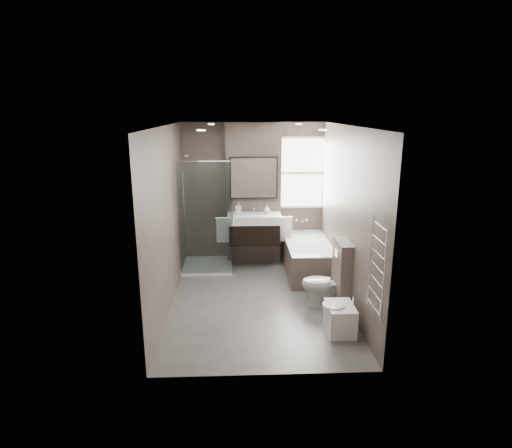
{
  "coord_description": "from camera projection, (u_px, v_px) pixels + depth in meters",
  "views": [
    {
      "loc": [
        -0.29,
        -5.99,
        2.82
      ],
      "look_at": [
        -0.02,
        0.15,
        1.17
      ],
      "focal_mm": 30.0,
      "sensor_mm": 36.0,
      "label": 1
    }
  ],
  "objects": [
    {
      "name": "towel_right",
      "position": [
        285.0,
        229.0,
        7.72
      ],
      "size": [
        0.24,
        0.06,
        0.44
      ],
      "primitive_type": "cube",
      "color": "silver",
      "rests_on": "vanity_pier"
    },
    {
      "name": "soap_bottle_b",
      "position": [
        267.0,
        209.0,
        7.72
      ],
      "size": [
        0.12,
        0.12,
        0.15
      ],
      "primitive_type": "imported",
      "color": "white",
      "rests_on": "vanity"
    },
    {
      "name": "bidet",
      "position": [
        340.0,
        318.0,
        5.54
      ],
      "size": [
        0.41,
        0.47,
        0.5
      ],
      "color": "white",
      "rests_on": "ground"
    },
    {
      "name": "bathtub",
      "position": [
        307.0,
        256.0,
        7.54
      ],
      "size": [
        0.75,
        1.6,
        0.57
      ],
      "color": "#554943",
      "rests_on": "ground"
    },
    {
      "name": "cistern_box",
      "position": [
        342.0,
        274.0,
        6.21
      ],
      "size": [
        0.19,
        0.55,
        1.0
      ],
      "color": "#554943",
      "rests_on": "ground"
    },
    {
      "name": "room",
      "position": [
        258.0,
        218.0,
        6.19
      ],
      "size": [
        2.7,
        3.9,
        2.7
      ],
      "color": "#534F4C",
      "rests_on": "ground"
    },
    {
      "name": "soap_bottle_a",
      "position": [
        238.0,
        209.0,
        7.6
      ],
      "size": [
        0.1,
        0.1,
        0.22
      ],
      "primitive_type": "imported",
      "color": "white",
      "rests_on": "vanity"
    },
    {
      "name": "vanity_pier",
      "position": [
        253.0,
        194.0,
        7.9
      ],
      "size": [
        1.0,
        0.25,
        2.6
      ],
      "primitive_type": "cube",
      "color": "#554943",
      "rests_on": "ground"
    },
    {
      "name": "vanity",
      "position": [
        254.0,
        228.0,
        7.71
      ],
      "size": [
        0.95,
        0.47,
        0.66
      ],
      "color": "black",
      "rests_on": "vanity_pier"
    },
    {
      "name": "shower_enclosure",
      "position": [
        213.0,
        243.0,
        7.67
      ],
      "size": [
        0.9,
        0.9,
        2.0
      ],
      "color": "white",
      "rests_on": "ground"
    },
    {
      "name": "window",
      "position": [
        302.0,
        173.0,
        7.94
      ],
      "size": [
        0.98,
        0.06,
        1.33
      ],
      "color": "white",
      "rests_on": "room"
    },
    {
      "name": "towel_radiator",
      "position": [
        377.0,
        267.0,
        4.74
      ],
      "size": [
        0.03,
        0.49,
        1.1
      ],
      "color": "silver",
      "rests_on": "room"
    },
    {
      "name": "mirror_cabinet",
      "position": [
        254.0,
        178.0,
        7.66
      ],
      "size": [
        0.86,
        0.08,
        0.76
      ],
      "color": "black",
      "rests_on": "vanity_pier"
    },
    {
      "name": "toilet",
      "position": [
        325.0,
        284.0,
        6.27
      ],
      "size": [
        0.72,
        0.48,
        0.68
      ],
      "primitive_type": "imported",
      "rotation": [
        0.0,
        0.0,
        -1.73
      ],
      "color": "white",
      "rests_on": "ground"
    },
    {
      "name": "towel_left",
      "position": [
        223.0,
        230.0,
        7.67
      ],
      "size": [
        0.24,
        0.06,
        0.44
      ],
      "primitive_type": "cube",
      "color": "silver",
      "rests_on": "vanity_pier"
    }
  ]
}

